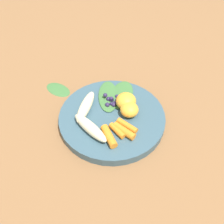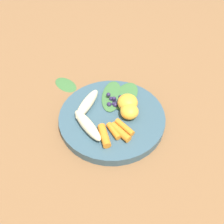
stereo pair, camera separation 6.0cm
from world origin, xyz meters
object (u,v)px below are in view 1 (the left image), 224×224
Objects in this scene: bowl at (112,118)px; banana_peeled_left at (90,128)px; kale_leaf_stray at (58,89)px; banana_peeled_right at (86,106)px; orange_segment_near at (126,101)px.

banana_peeled_left is (-0.05, 0.05, 0.02)m from bowl.
kale_leaf_stray is at bearing 50.76° from bowl.
banana_peeled_left reaches higher than kale_leaf_stray.
banana_peeled_right is 0.10m from orange_segment_near.
orange_segment_near reaches higher than banana_peeled_left.
kale_leaf_stray is at bearing 62.88° from orange_segment_near.
orange_segment_near reaches higher than banana_peeled_right.
bowl is 3.22× the size of kale_leaf_stray.
banana_peeled_right is at bearing 149.39° from banana_peeled_left.
banana_peeled_left is 0.21m from kale_leaf_stray.
banana_peeled_right is 0.14m from kale_leaf_stray.
banana_peeled_right reaches higher than kale_leaf_stray.
orange_segment_near reaches higher than bowl.
orange_segment_near is at bearing 112.66° from banana_peeled_right.
banana_peeled_left is at bearing 28.18° from banana_peeled_right.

